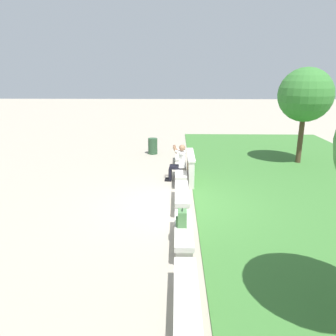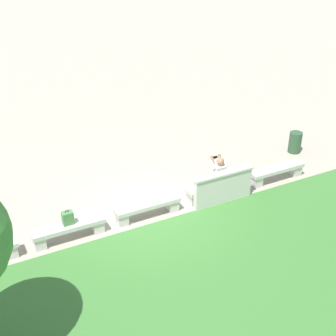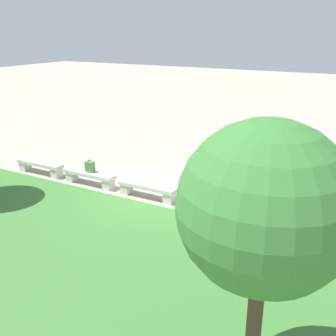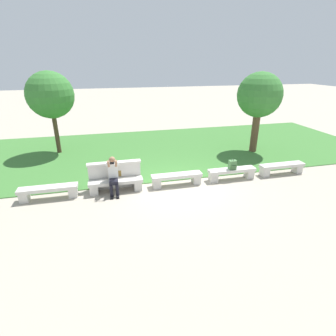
# 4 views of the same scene
# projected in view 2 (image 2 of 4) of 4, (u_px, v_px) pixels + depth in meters

# --- Properties ---
(ground_plane) EXTENTS (80.00, 80.00, 0.00)m
(ground_plane) POSITION_uv_depth(u_px,v_px,m) (148.00, 216.00, 13.07)
(ground_plane) COLOR #A89E8C
(grass_strip) EXTENTS (22.86, 8.00, 0.03)m
(grass_strip) POSITION_uv_depth(u_px,v_px,m) (237.00, 324.00, 9.65)
(grass_strip) COLOR #3D7533
(grass_strip) RESTS_ON ground
(bench_main) EXTENTS (1.90, 0.40, 0.45)m
(bench_main) POSITION_uv_depth(u_px,v_px,m) (277.00, 172.00, 14.72)
(bench_main) COLOR beige
(bench_main) RESTS_ON ground
(bench_near) EXTENTS (1.90, 0.40, 0.45)m
(bench_near) POSITION_uv_depth(u_px,v_px,m) (216.00, 188.00, 13.82)
(bench_near) COLOR beige
(bench_near) RESTS_ON ground
(bench_mid) EXTENTS (1.90, 0.40, 0.45)m
(bench_mid) POSITION_uv_depth(u_px,v_px,m) (148.00, 208.00, 12.93)
(bench_mid) COLOR beige
(bench_mid) RESTS_ON ground
(bench_far) EXTENTS (1.90, 0.40, 0.45)m
(bench_far) POSITION_uv_depth(u_px,v_px,m) (69.00, 229.00, 12.04)
(bench_far) COLOR beige
(bench_far) RESTS_ON ground
(backrest_wall_with_plaque) EXTENTS (1.90, 0.24, 1.01)m
(backrest_wall_with_plaque) POSITION_uv_depth(u_px,v_px,m) (223.00, 187.00, 13.46)
(backrest_wall_with_plaque) COLOR beige
(backrest_wall_with_plaque) RESTS_ON ground
(person_photographer) EXTENTS (0.48, 0.73, 1.32)m
(person_photographer) POSITION_uv_depth(u_px,v_px,m) (217.00, 174.00, 13.70)
(person_photographer) COLOR black
(person_photographer) RESTS_ON ground
(backpack) EXTENTS (0.28, 0.24, 0.43)m
(backpack) POSITION_uv_depth(u_px,v_px,m) (68.00, 218.00, 11.92)
(backpack) COLOR #4C7F47
(backpack) RESTS_ON bench_far
(trash_bin) EXTENTS (0.44, 0.44, 0.75)m
(trash_bin) POSITION_uv_depth(u_px,v_px,m) (295.00, 142.00, 16.41)
(trash_bin) COLOR #2D5133
(trash_bin) RESTS_ON ground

